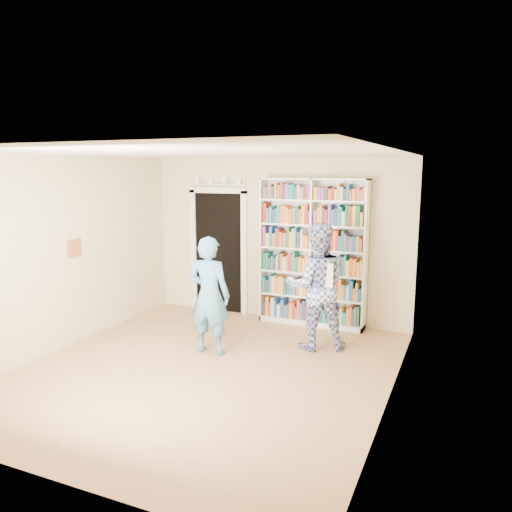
{
  "coord_description": "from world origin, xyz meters",
  "views": [
    {
      "loc": [
        2.95,
        -5.24,
        2.51
      ],
      "look_at": [
        0.3,
        0.9,
        1.34
      ],
      "focal_mm": 35.0,
      "sensor_mm": 36.0,
      "label": 1
    }
  ],
  "objects": [
    {
      "name": "wall_back",
      "position": [
        0.0,
        2.5,
        1.35
      ],
      "size": [
        4.5,
        0.0,
        4.5
      ],
      "primitive_type": "plane",
      "rotation": [
        1.57,
        0.0,
        0.0
      ],
      "color": "beige",
      "rests_on": "floor"
    },
    {
      "name": "floor",
      "position": [
        0.0,
        0.0,
        0.0
      ],
      "size": [
        5.0,
        5.0,
        0.0
      ],
      "primitive_type": "plane",
      "color": "#A87651",
      "rests_on": "ground"
    },
    {
      "name": "ceiling",
      "position": [
        0.0,
        0.0,
        2.7
      ],
      "size": [
        5.0,
        5.0,
        0.0
      ],
      "primitive_type": "plane",
      "rotation": [
        3.14,
        0.0,
        0.0
      ],
      "color": "white",
      "rests_on": "wall_back"
    },
    {
      "name": "wall_art",
      "position": [
        -2.23,
        0.2,
        1.4
      ],
      "size": [
        0.03,
        0.25,
        0.25
      ],
      "primitive_type": "cube",
      "color": "maroon",
      "rests_on": "wall_left"
    },
    {
      "name": "man_plaid",
      "position": [
        1.04,
        1.33,
        0.89
      ],
      "size": [
        1.08,
        0.98,
        1.79
      ],
      "primitive_type": "imported",
      "rotation": [
        0.0,
        0.0,
        3.58
      ],
      "color": "#2E3F8E",
      "rests_on": "floor"
    },
    {
      "name": "doorway",
      "position": [
        -1.1,
        2.48,
        1.18
      ],
      "size": [
        1.1,
        0.08,
        2.43
      ],
      "color": "black",
      "rests_on": "floor"
    },
    {
      "name": "wall_right",
      "position": [
        2.25,
        0.0,
        1.35
      ],
      "size": [
        0.0,
        5.0,
        5.0
      ],
      "primitive_type": "plane",
      "rotation": [
        1.57,
        0.0,
        -1.57
      ],
      "color": "beige",
      "rests_on": "floor"
    },
    {
      "name": "bookshelf",
      "position": [
        0.67,
        2.34,
        1.2
      ],
      "size": [
        1.73,
        0.32,
        2.37
      ],
      "rotation": [
        0.0,
        0.0,
        -0.08
      ],
      "color": "white",
      "rests_on": "floor"
    },
    {
      "name": "paper_sheet",
      "position": [
        1.2,
        1.14,
        1.11
      ],
      "size": [
        0.23,
        0.05,
        0.33
      ],
      "primitive_type": "cube",
      "rotation": [
        0.0,
        0.0,
        -0.16
      ],
      "color": "white",
      "rests_on": "man_plaid"
    },
    {
      "name": "wall_left",
      "position": [
        -2.25,
        0.0,
        1.35
      ],
      "size": [
        0.0,
        5.0,
        5.0
      ],
      "primitive_type": "plane",
      "rotation": [
        1.57,
        0.0,
        1.57
      ],
      "color": "beige",
      "rests_on": "floor"
    },
    {
      "name": "man_blue",
      "position": [
        -0.24,
        0.55,
        0.81
      ],
      "size": [
        0.61,
        0.42,
        1.63
      ],
      "primitive_type": "imported",
      "rotation": [
        0.0,
        0.0,
        3.19
      ],
      "color": "#4F86B0",
      "rests_on": "floor"
    }
  ]
}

